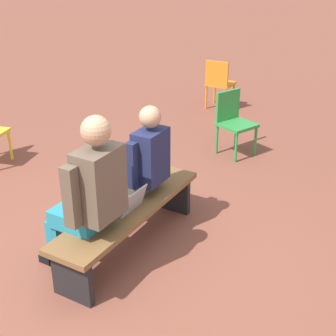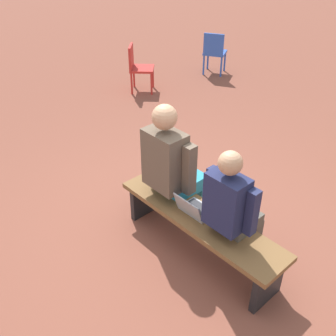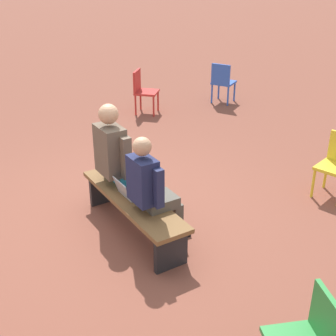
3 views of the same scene
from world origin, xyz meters
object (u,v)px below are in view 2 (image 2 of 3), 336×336
at_px(person_adult, 174,166).
at_px(person_student, 233,208).
at_px(laptop, 194,209).
at_px(plastic_chair_far_right, 214,51).
at_px(plastic_chair_near_bench_right, 138,65).
at_px(bench, 199,223).

bearing_deg(person_adult, person_student, 179.39).
distance_m(laptop, plastic_chair_far_right, 5.04).
relative_size(laptop, plastic_chair_near_bench_right, 0.38).
relative_size(bench, plastic_chair_near_bench_right, 2.14).
bearing_deg(person_student, bench, 11.54).
relative_size(person_student, plastic_chair_near_bench_right, 1.54).
bearing_deg(person_student, plastic_chair_far_right, -46.44).
xyz_separation_m(person_adult, plastic_chair_near_bench_right, (3.19, -2.10, -0.27)).
bearing_deg(laptop, plastic_chair_far_right, -50.14).
bearing_deg(plastic_chair_near_bench_right, person_student, 151.92).
height_order(bench, laptop, laptop).
height_order(person_student, plastic_chair_far_right, person_student).
distance_m(person_adult, plastic_chair_near_bench_right, 3.83).
bearing_deg(person_student, laptop, 11.49).
bearing_deg(plastic_chair_far_right, plastic_chair_near_bench_right, 78.73).
height_order(laptop, plastic_chair_near_bench_right, plastic_chair_near_bench_right).
xyz_separation_m(person_student, plastic_chair_near_bench_right, (3.95, -2.10, -0.22)).
relative_size(person_student, plastic_chair_far_right, 1.54).
bearing_deg(bench, person_student, -168.46).
distance_m(person_adult, plastic_chair_far_right, 4.75).
height_order(person_adult, plastic_chair_near_bench_right, person_adult).
relative_size(laptop, plastic_chair_far_right, 0.38).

